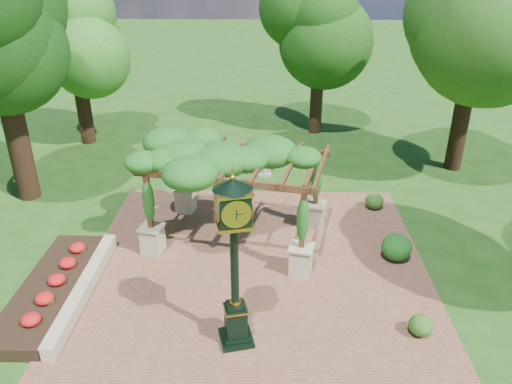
{
  "coord_description": "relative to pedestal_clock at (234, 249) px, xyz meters",
  "views": [
    {
      "loc": [
        0.36,
        -10.34,
        8.45
      ],
      "look_at": [
        0.0,
        2.5,
        2.2
      ],
      "focal_mm": 35.0,
      "sensor_mm": 36.0,
      "label": 1
    }
  ],
  "objects": [
    {
      "name": "tree_east_far",
      "position": [
        8.61,
        10.82,
        3.18
      ],
      "size": [
        4.97,
        4.97,
        8.39
      ],
      "color": "black",
      "rests_on": "ground"
    },
    {
      "name": "sundial",
      "position": [
        0.54,
        9.87,
        -2.14
      ],
      "size": [
        0.66,
        0.66,
        1.04
      ],
      "rotation": [
        0.0,
        0.0,
        0.15
      ],
      "color": "gray",
      "rests_on": "ground"
    },
    {
      "name": "pedestal_clock",
      "position": [
        0.0,
        0.0,
        0.0
      ],
      "size": [
        1.04,
        1.04,
        4.33
      ],
      "rotation": [
        0.0,
        0.0,
        0.25
      ],
      "color": "black",
      "rests_on": "brick_plaza"
    },
    {
      "name": "pergola",
      "position": [
        -0.26,
        4.68,
        0.16
      ],
      "size": [
        5.92,
        4.4,
        3.35
      ],
      "rotation": [
        0.0,
        0.0,
        -0.22
      ],
      "color": "#C3B891",
      "rests_on": "brick_plaza"
    },
    {
      "name": "shrub_mid",
      "position": [
        4.58,
        3.62,
        -2.15
      ],
      "size": [
        0.91,
        0.91,
        0.81
      ],
      "primitive_type": "ellipsoid",
      "rotation": [
        0.0,
        0.0,
        -0.01
      ],
      "color": "#1B5919",
      "rests_on": "brick_plaza"
    },
    {
      "name": "ground",
      "position": [
        0.37,
        1.18,
        -2.6
      ],
      "size": [
        120.0,
        120.0,
        0.0
      ],
      "primitive_type": "plane",
      "color": "#1E4714",
      "rests_on": "ground"
    },
    {
      "name": "brick_plaza",
      "position": [
        0.37,
        2.18,
        -2.58
      ],
      "size": [
        10.0,
        12.0,
        0.04
      ],
      "primitive_type": "cube",
      "color": "brown",
      "rests_on": "ground"
    },
    {
      "name": "shrub_back",
      "position": [
        4.54,
        6.9,
        -2.26
      ],
      "size": [
        0.79,
        0.79,
        0.59
      ],
      "primitive_type": "ellipsoid",
      "rotation": [
        0.0,
        0.0,
        0.24
      ],
      "color": "#2C5819",
      "rests_on": "brick_plaza"
    },
    {
      "name": "tree_west_far",
      "position": [
        -8.06,
        13.56,
        2.39
      ],
      "size": [
        3.97,
        3.97,
        7.28
      ],
      "color": "#311E13",
      "rests_on": "ground"
    },
    {
      "name": "tree_north",
      "position": [
        3.07,
        15.37,
        2.33
      ],
      "size": [
        4.31,
        4.31,
        7.16
      ],
      "color": "#352115",
      "rests_on": "ground"
    },
    {
      "name": "shrub_front",
      "position": [
        4.44,
        0.33,
        -2.3
      ],
      "size": [
        0.6,
        0.6,
        0.52
      ],
      "primitive_type": "ellipsoid",
      "rotation": [
        0.0,
        0.0,
        0.04
      ],
      "color": "#2A5919",
      "rests_on": "brick_plaza"
    },
    {
      "name": "border_wall",
      "position": [
        -4.23,
        1.68,
        -2.4
      ],
      "size": [
        0.35,
        5.0,
        0.4
      ],
      "primitive_type": "cube",
      "color": "#C6B793",
      "rests_on": "ground"
    },
    {
      "name": "flower_bed",
      "position": [
        -5.13,
        1.68,
        -2.42
      ],
      "size": [
        1.5,
        5.0,
        0.36
      ],
      "primitive_type": "cube",
      "color": "red",
      "rests_on": "ground"
    }
  ]
}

